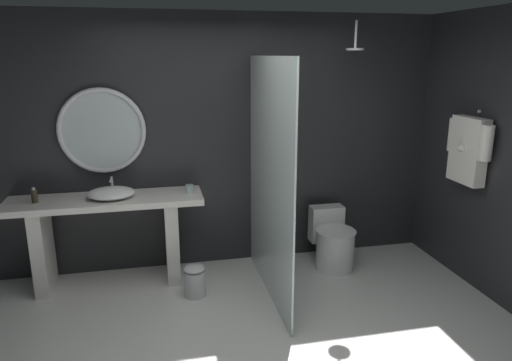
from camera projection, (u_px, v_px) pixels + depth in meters
The scene contains 12 objects.
back_wall_panel at pixel (220, 143), 4.85m from camera, with size 4.80×0.10×2.60m, color #232326.
side_wall_right at pixel (492, 155), 4.26m from camera, with size 0.10×2.47×2.60m, color #232326.
vanity_counter at pixel (108, 228), 4.50m from camera, with size 1.82×0.52×0.88m.
vessel_sink at pixel (111, 193), 4.39m from camera, with size 0.44×0.36×0.17m.
tumbler_cup at pixel (189, 189), 4.57m from camera, with size 0.08×0.08×0.08m, color silver.
soap_dispenser at pixel (34, 196), 4.26m from camera, with size 0.05×0.05×0.14m.
round_wall_mirror at pixel (102, 131), 4.49m from camera, with size 0.83×0.05×0.83m.
shower_glass_panel at pixel (269, 181), 4.19m from camera, with size 0.02×1.57×2.18m, color silver.
rain_shower_head at pixel (355, 46), 4.45m from camera, with size 0.17×0.17×0.27m.
hanging_bathrobe at pixel (468, 148), 4.37m from camera, with size 0.20×0.58×0.69m.
toilet at pixel (333, 242), 4.94m from camera, with size 0.41×0.59×0.60m.
waste_bin at pixel (195, 281), 4.34m from camera, with size 0.20×0.20×0.30m.
Camera 1 is at (-0.65, -2.86, 2.19)m, focal length 32.79 mm.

